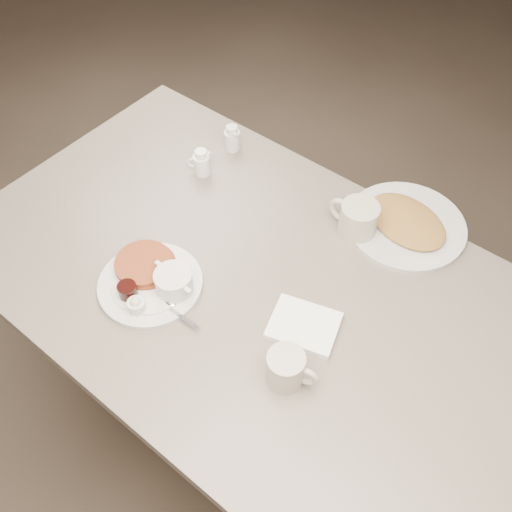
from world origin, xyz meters
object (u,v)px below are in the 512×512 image
Objects in this scene: coffee_mug_near at (287,369)px; creamer_left at (202,163)px; creamer_right at (232,138)px; coffee_mug_far at (357,220)px; main_plate at (153,280)px; hash_plate at (406,224)px; diner_table at (251,316)px.

coffee_mug_near reaches higher than creamer_left.
coffee_mug_near is at bearing -41.32° from creamer_right.
coffee_mug_far is 1.80× the size of creamer_left.
creamer_left is (-0.18, 0.38, 0.01)m from main_plate.
coffee_mug_far is 0.36× the size of hash_plate.
main_plate is at bearing -70.51° from creamer_right.
creamer_left is 0.20× the size of hash_plate.
creamer_left is at bearing 148.98° from diner_table.
diner_table is 0.48m from hash_plate.
main_plate is (-0.17, -0.16, 0.19)m from diner_table.
creamer_right is at bearing 90.62° from creamer_left.
coffee_mug_near is 0.69m from creamer_left.
creamer_left is at bearing -170.66° from coffee_mug_far.
diner_table is 0.54m from creamer_right.
creamer_right is (-0.18, 0.51, 0.01)m from main_plate.
diner_table is 10.43× the size of coffee_mug_far.
coffee_mug_near is 0.87× the size of coffee_mug_far.
coffee_mug_near is 0.32× the size of hash_plate.
coffee_mug_far is 1.80× the size of creamer_right.
diner_table is 4.64× the size of main_plate.
hash_plate is (0.21, 0.39, 0.18)m from diner_table.
main_plate is 0.54m from creamer_right.
coffee_mug_near is at bearing -32.84° from creamer_left.
creamer_left is at bearing 147.16° from coffee_mug_near.
creamer_right is at bearing 138.68° from coffee_mug_near.
coffee_mug_near is 0.78m from creamer_right.
creamer_left reaches higher than hash_plate.
coffee_mug_far is 0.14m from hash_plate.
coffee_mug_near reaches higher than hash_plate.
diner_table is at bearing 144.50° from coffee_mug_near.
coffee_mug_far reaches higher than hash_plate.
coffee_mug_far is (0.12, 0.29, 0.22)m from diner_table.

